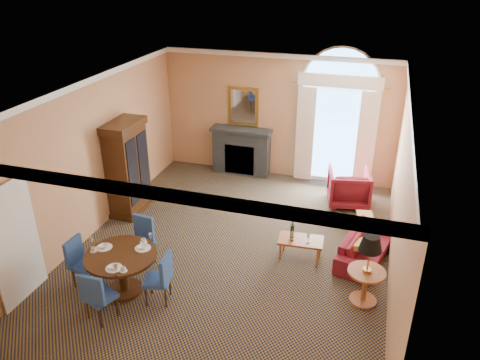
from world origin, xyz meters
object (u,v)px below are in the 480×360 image
(dining_table, at_px, (122,265))
(coffee_table, at_px, (300,240))
(armchair, at_px, (349,187))
(side_table, at_px, (368,262))
(sofa, at_px, (366,246))
(armoire, at_px, (128,169))

(dining_table, height_order, coffee_table, dining_table)
(dining_table, distance_m, armchair, 5.56)
(side_table, bearing_deg, dining_table, -166.54)
(armchair, xyz_separation_m, side_table, (0.59, -3.44, 0.38))
(dining_table, xyz_separation_m, coffee_table, (2.73, 1.88, -0.16))
(dining_table, relative_size, sofa, 0.69)
(armoire, relative_size, armchair, 2.25)
(armoire, bearing_deg, side_table, -17.61)
(armoire, bearing_deg, coffee_table, -10.71)
(dining_table, relative_size, coffee_table, 1.40)
(armchair, relative_size, side_table, 0.75)
(coffee_table, bearing_deg, sofa, 14.97)
(armoire, distance_m, coffee_table, 4.17)
(armoire, height_order, dining_table, armoire)
(coffee_table, height_order, side_table, side_table)
(coffee_table, distance_m, side_table, 1.62)
(dining_table, distance_m, sofa, 4.57)
(sofa, bearing_deg, dining_table, 134.18)
(dining_table, relative_size, armchair, 1.29)
(coffee_table, xyz_separation_m, side_table, (1.27, -0.92, 0.41))
(armoire, distance_m, side_table, 5.59)
(side_table, bearing_deg, coffee_table, 143.99)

